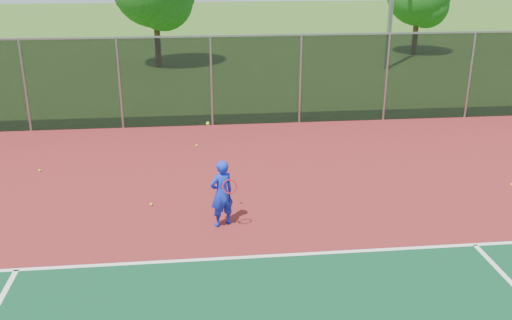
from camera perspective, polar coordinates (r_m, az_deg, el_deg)
The scene contains 7 objects.
court_apron at distance 10.99m, azimuth 13.82°, elevation -11.36°, with size 30.00×20.00×0.02m, color maroon.
fence_back at distance 19.49m, azimuth 4.45°, elevation 8.14°, with size 30.00×0.06×3.03m.
tennis_player at distance 12.22m, azimuth -3.45°, elevation -3.34°, with size 0.65×0.69×2.32m.
practice_ball_0 at distance 17.42m, azimuth -5.95°, elevation 1.44°, with size 0.07×0.07×0.07m, color yellow.
practice_ball_1 at distance 15.87m, azimuth 24.20°, elevation -2.26°, with size 0.07×0.07×0.07m, color yellow.
practice_ball_3 at distance 16.46m, azimuth -20.82°, elevation -0.98°, with size 0.07×0.07×0.07m, color yellow.
practice_ball_5 at distance 13.61m, azimuth -10.45°, elevation -4.39°, with size 0.07×0.07×0.07m, color yellow.
Camera 1 is at (-3.53, -6.72, 5.69)m, focal length 40.00 mm.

